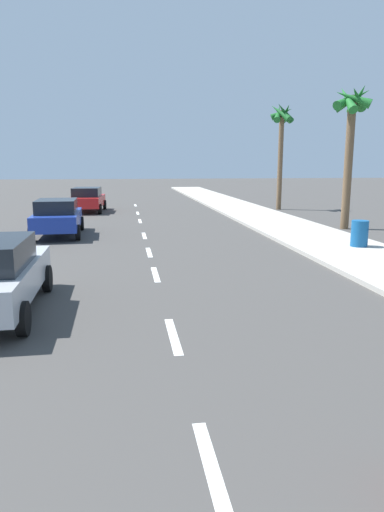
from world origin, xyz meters
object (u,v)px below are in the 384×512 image
parked_car_blue (58,216)px  parked_car_red (87,199)px  palm_tree_far (351,120)px  trash_bin_far (360,233)px  palm_tree_distant (282,128)px

parked_car_blue → parked_car_red: (0.51, 10.09, 0.00)m
parked_car_blue → palm_tree_far: size_ratio=0.66×
parked_car_red → trash_bin_far: bearing=-51.8°
parked_car_red → trash_bin_far: size_ratio=4.85×
palm_tree_far → parked_car_blue: bearing=-179.0°
parked_car_red → palm_tree_distant: (12.76, -0.25, 4.56)m
parked_car_red → palm_tree_distant: bearing=2.0°
parked_car_blue → palm_tree_distant: size_ratio=0.62×
parked_car_blue → palm_tree_distant: palm_tree_distant is taller
parked_car_red → trash_bin_far: parked_car_red is taller
parked_car_red → palm_tree_distant: size_ratio=0.64×
parked_car_red → trash_bin_far: 18.57m
trash_bin_far → palm_tree_distant: bearing=82.0°
palm_tree_far → palm_tree_distant: size_ratio=0.94×
palm_tree_distant → trash_bin_far: bearing=-98.0°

